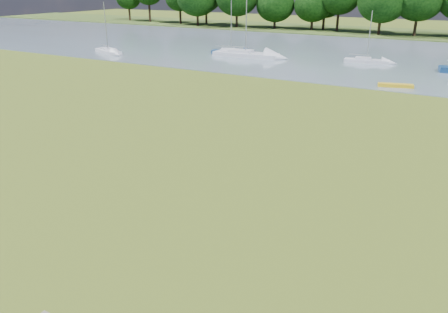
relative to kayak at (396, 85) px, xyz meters
The scene contains 8 objects.
ground 24.08m from the kayak, 94.55° to the right, with size 220.00×220.00×0.00m, color olive.
river 18.10m from the kayak, 96.06° to the left, with size 220.00×40.00×0.10m, color slate.
far_bank 48.04m from the kayak, 92.28° to the left, with size 220.00×20.00×0.40m, color #4C6626.
kayak is the anchor object (origin of this frame).
sailboat_0 22.17m from the kayak, 155.88° to the left, with size 8.68×2.99×9.21m.
sailboat_2 38.25m from the kayak, behind, with size 5.68×3.62×6.70m.
sailboat_3 13.17m from the kayak, 114.05° to the left, with size 5.34×2.17×6.03m.
sailboat_7 25.55m from the kayak, 155.39° to the left, with size 5.46×3.43×7.06m.
Camera 1 is at (7.57, -18.78, 9.12)m, focal length 35.00 mm.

